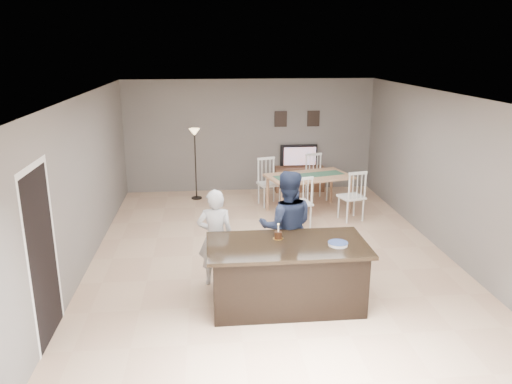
{
  "coord_description": "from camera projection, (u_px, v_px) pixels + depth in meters",
  "views": [
    {
      "loc": [
        -1.02,
        -7.93,
        3.43
      ],
      "look_at": [
        -0.27,
        -0.3,
        1.19
      ],
      "focal_mm": 35.0,
      "sensor_mm": 36.0,
      "label": 1
    }
  ],
  "objects": [
    {
      "name": "plate_stack",
      "position": [
        338.0,
        244.0,
        6.6
      ],
      "size": [
        0.27,
        0.27,
        0.04
      ],
      "color": "white",
      "rests_on": "kitchen_island"
    },
    {
      "name": "kitchen_island",
      "position": [
        287.0,
        274.0,
        6.78
      ],
      "size": [
        2.15,
        1.1,
        0.9
      ],
      "color": "black",
      "rests_on": "floor"
    },
    {
      "name": "tv_screen_glow",
      "position": [
        300.0,
        156.0,
        12.09
      ],
      "size": [
        0.78,
        0.0,
        0.78
      ],
      "primitive_type": "plane",
      "rotation": [
        1.57,
        0.0,
        3.14
      ],
      "color": "#E15C19",
      "rests_on": "tv_console"
    },
    {
      "name": "television",
      "position": [
        299.0,
        156.0,
        12.17
      ],
      "size": [
        0.91,
        0.12,
        0.53
      ],
      "primitive_type": "imported",
      "rotation": [
        0.0,
        0.0,
        3.14
      ],
      "color": "black",
      "rests_on": "tv_console"
    },
    {
      "name": "picture_frames",
      "position": [
        297.0,
        119.0,
        12.04
      ],
      "size": [
        1.1,
        0.02,
        0.38
      ],
      "color": "black",
      "rests_on": "room_shell"
    },
    {
      "name": "tv_console",
      "position": [
        299.0,
        179.0,
        12.26
      ],
      "size": [
        1.2,
        0.4,
        0.6
      ],
      "primitive_type": "cube",
      "color": "brown",
      "rests_on": "floor"
    },
    {
      "name": "room_shell",
      "position": [
        271.0,
        158.0,
        8.16
      ],
      "size": [
        8.0,
        8.0,
        8.0
      ],
      "color": "slate",
      "rests_on": "floor"
    },
    {
      "name": "man",
      "position": [
        287.0,
        227.0,
        7.4
      ],
      "size": [
        0.89,
        0.72,
        1.71
      ],
      "primitive_type": "imported",
      "rotation": [
        0.0,
        0.0,
        3.06
      ],
      "color": "#1C243E",
      "rests_on": "floor"
    },
    {
      "name": "woman",
      "position": [
        215.0,
        238.0,
        7.32
      ],
      "size": [
        0.56,
        0.38,
        1.47
      ],
      "primitive_type": "imported",
      "rotation": [
        0.0,
        0.0,
        3.08
      ],
      "color": "#B5B5B9",
      "rests_on": "floor"
    },
    {
      "name": "floor",
      "position": [
        270.0,
        253.0,
        8.63
      ],
      "size": [
        8.0,
        8.0,
        0.0
      ],
      "primitive_type": "plane",
      "color": "tan",
      "rests_on": "ground"
    },
    {
      "name": "birthday_cake",
      "position": [
        278.0,
        235.0,
        6.82
      ],
      "size": [
        0.14,
        0.14,
        0.22
      ],
      "color": "gold",
      "rests_on": "kitchen_island"
    },
    {
      "name": "floor_lamp",
      "position": [
        195.0,
        145.0,
        11.35
      ],
      "size": [
        0.25,
        0.25,
        1.65
      ],
      "color": "black",
      "rests_on": "floor"
    },
    {
      "name": "doorway",
      "position": [
        41.0,
        241.0,
        5.8
      ],
      "size": [
        0.0,
        2.1,
        2.65
      ],
      "color": "black",
      "rests_on": "floor"
    },
    {
      "name": "dining_table",
      "position": [
        309.0,
        182.0,
        10.57
      ],
      "size": [
        2.1,
        2.31,
        1.05
      ],
      "rotation": [
        0.0,
        0.0,
        0.26
      ],
      "color": "tan",
      "rests_on": "floor"
    }
  ]
}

